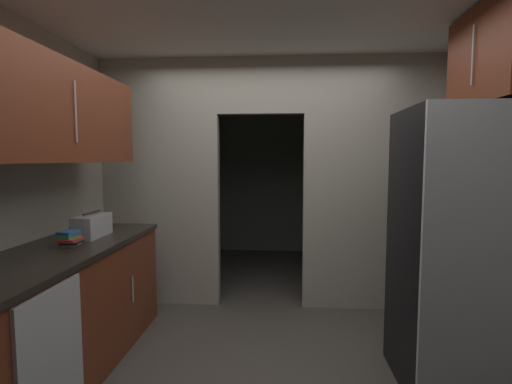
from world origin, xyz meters
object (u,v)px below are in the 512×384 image
(dishwasher, at_px, (53,367))
(refrigerator, at_px, (461,250))
(book_stack, at_px, (70,239))
(boombox, at_px, (92,226))

(dishwasher, bearing_deg, refrigerator, 16.49)
(refrigerator, bearing_deg, book_stack, 179.93)
(dishwasher, xyz_separation_m, boombox, (-0.31, 1.06, 0.59))
(book_stack, bearing_deg, dishwasher, -67.51)
(boombox, relative_size, book_stack, 2.14)
(refrigerator, xyz_separation_m, dishwasher, (-2.44, -0.72, -0.51))
(refrigerator, bearing_deg, dishwasher, -163.51)
(dishwasher, bearing_deg, boombox, 106.34)
(book_stack, bearing_deg, refrigerator, -0.07)
(dishwasher, relative_size, book_stack, 4.99)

